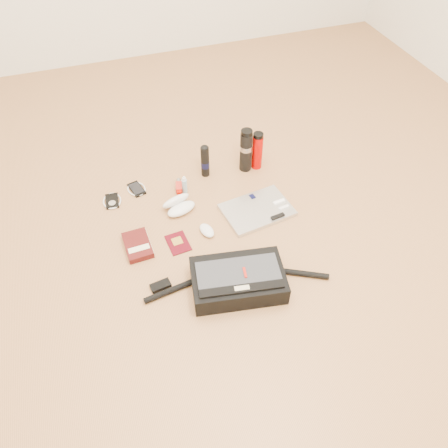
{
  "coord_description": "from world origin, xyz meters",
  "views": [
    {
      "loc": [
        -0.42,
        -1.29,
        1.59
      ],
      "look_at": [
        0.04,
        0.05,
        0.06
      ],
      "focal_mm": 35.0,
      "sensor_mm": 36.0,
      "label": 1
    }
  ],
  "objects_px": {
    "laptop": "(257,210)",
    "thermos_black": "(246,150)",
    "messenger_bag": "(238,280)",
    "book": "(138,245)",
    "thermos_red": "(257,151)"
  },
  "relations": [
    {
      "from": "laptop",
      "to": "thermos_black",
      "type": "bearing_deg",
      "value": 72.0
    },
    {
      "from": "thermos_black",
      "to": "messenger_bag",
      "type": "bearing_deg",
      "value": -113.13
    },
    {
      "from": "book",
      "to": "thermos_red",
      "type": "relative_size",
      "value": 0.82
    },
    {
      "from": "book",
      "to": "thermos_black",
      "type": "bearing_deg",
      "value": 26.62
    },
    {
      "from": "thermos_black",
      "to": "thermos_red",
      "type": "height_order",
      "value": "thermos_black"
    },
    {
      "from": "laptop",
      "to": "book",
      "type": "relative_size",
      "value": 2.0
    },
    {
      "from": "laptop",
      "to": "thermos_red",
      "type": "bearing_deg",
      "value": 61.49
    },
    {
      "from": "laptop",
      "to": "thermos_black",
      "type": "distance_m",
      "value": 0.36
    },
    {
      "from": "messenger_bag",
      "to": "laptop",
      "type": "height_order",
      "value": "messenger_bag"
    },
    {
      "from": "book",
      "to": "thermos_black",
      "type": "relative_size",
      "value": 0.72
    },
    {
      "from": "messenger_bag",
      "to": "thermos_black",
      "type": "relative_size",
      "value": 3.17
    },
    {
      "from": "messenger_bag",
      "to": "book",
      "type": "distance_m",
      "value": 0.52
    },
    {
      "from": "thermos_red",
      "to": "messenger_bag",
      "type": "bearing_deg",
      "value": -117.42
    },
    {
      "from": "book",
      "to": "laptop",
      "type": "bearing_deg",
      "value": 1.18
    },
    {
      "from": "laptop",
      "to": "book",
      "type": "xyz_separation_m",
      "value": [
        -0.62,
        -0.04,
        0.0
      ]
    }
  ]
}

